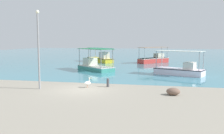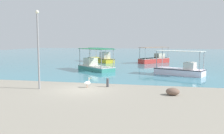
{
  "view_description": "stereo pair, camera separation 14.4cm",
  "coord_description": "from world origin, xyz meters",
  "px_view_note": "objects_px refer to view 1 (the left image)",
  "views": [
    {
      "loc": [
        6.11,
        -17.75,
        3.76
      ],
      "look_at": [
        1.2,
        5.16,
        1.23
      ],
      "focal_mm": 40.0,
      "sensor_mm": 36.0,
      "label": 1
    },
    {
      "loc": [
        6.25,
        -17.72,
        3.76
      ],
      "look_at": [
        1.2,
        5.16,
        1.23
      ],
      "focal_mm": 40.0,
      "sensor_mm": 36.0,
      "label": 2
    }
  ],
  "objects_px": {
    "fishing_boat_center": "(94,66)",
    "fishing_boat_outer": "(101,58)",
    "lamp_post": "(38,45)",
    "fishing_boat_far_right": "(180,70)",
    "fishing_boat_near_left": "(154,59)",
    "pelican": "(88,83)",
    "mooring_bollard": "(108,82)",
    "net_pile": "(173,91)"
  },
  "relations": [
    {
      "from": "fishing_boat_center",
      "to": "lamp_post",
      "type": "xyz_separation_m",
      "value": [
        -0.81,
        -12.44,
        2.77
      ]
    },
    {
      "from": "fishing_boat_near_left",
      "to": "pelican",
      "type": "xyz_separation_m",
      "value": [
        -4.16,
        -23.11,
        -0.26
      ]
    },
    {
      "from": "fishing_boat_outer",
      "to": "lamp_post",
      "type": "relative_size",
      "value": 0.99
    },
    {
      "from": "fishing_boat_center",
      "to": "fishing_boat_far_right",
      "type": "relative_size",
      "value": 0.99
    },
    {
      "from": "fishing_boat_center",
      "to": "fishing_boat_outer",
      "type": "distance_m",
      "value": 11.68
    },
    {
      "from": "fishing_boat_center",
      "to": "pelican",
      "type": "height_order",
      "value": "fishing_boat_center"
    },
    {
      "from": "fishing_boat_far_right",
      "to": "lamp_post",
      "type": "bearing_deg",
      "value": -137.15
    },
    {
      "from": "fishing_boat_near_left",
      "to": "lamp_post",
      "type": "xyz_separation_m",
      "value": [
        -7.63,
        -24.41,
        2.72
      ]
    },
    {
      "from": "fishing_boat_center",
      "to": "fishing_boat_outer",
      "type": "height_order",
      "value": "fishing_boat_center"
    },
    {
      "from": "fishing_boat_outer",
      "to": "lamp_post",
      "type": "distance_m",
      "value": 24.1
    },
    {
      "from": "fishing_boat_outer",
      "to": "net_pile",
      "type": "relative_size",
      "value": 6.32
    },
    {
      "from": "fishing_boat_near_left",
      "to": "lamp_post",
      "type": "distance_m",
      "value": 25.72
    },
    {
      "from": "fishing_boat_near_left",
      "to": "fishing_boat_center",
      "type": "height_order",
      "value": "fishing_boat_center"
    },
    {
      "from": "fishing_boat_outer",
      "to": "pelican",
      "type": "distance_m",
      "value": 23.13
    },
    {
      "from": "fishing_boat_outer",
      "to": "mooring_bollard",
      "type": "bearing_deg",
      "value": -73.92
    },
    {
      "from": "lamp_post",
      "to": "fishing_boat_far_right",
      "type": "bearing_deg",
      "value": 42.85
    },
    {
      "from": "pelican",
      "to": "lamp_post",
      "type": "xyz_separation_m",
      "value": [
        -3.47,
        -1.3,
        2.99
      ]
    },
    {
      "from": "fishing_boat_outer",
      "to": "mooring_bollard",
      "type": "relative_size",
      "value": 8.18
    },
    {
      "from": "fishing_boat_center",
      "to": "net_pile",
      "type": "xyz_separation_m",
      "value": [
        9.23,
        -12.48,
        -0.35
      ]
    },
    {
      "from": "fishing_boat_near_left",
      "to": "fishing_boat_center",
      "type": "xyz_separation_m",
      "value": [
        -6.82,
        -11.97,
        -0.04
      ]
    },
    {
      "from": "pelican",
      "to": "lamp_post",
      "type": "distance_m",
      "value": 4.76
    },
    {
      "from": "mooring_bollard",
      "to": "net_pile",
      "type": "relative_size",
      "value": 0.77
    },
    {
      "from": "pelican",
      "to": "mooring_bollard",
      "type": "distance_m",
      "value": 1.63
    },
    {
      "from": "pelican",
      "to": "mooring_bollard",
      "type": "height_order",
      "value": "pelican"
    },
    {
      "from": "lamp_post",
      "to": "mooring_bollard",
      "type": "bearing_deg",
      "value": 21.4
    },
    {
      "from": "fishing_boat_near_left",
      "to": "pelican",
      "type": "height_order",
      "value": "fishing_boat_near_left"
    },
    {
      "from": "fishing_boat_near_left",
      "to": "fishing_boat_far_right",
      "type": "bearing_deg",
      "value": -76.37
    },
    {
      "from": "pelican",
      "to": "net_pile",
      "type": "xyz_separation_m",
      "value": [
        6.57,
        -1.34,
        -0.13
      ]
    },
    {
      "from": "fishing_boat_center",
      "to": "mooring_bollard",
      "type": "relative_size",
      "value": 7.48
    },
    {
      "from": "fishing_boat_near_left",
      "to": "fishing_boat_far_right",
      "type": "distance_m",
      "value": 14.56
    },
    {
      "from": "net_pile",
      "to": "fishing_boat_outer",
      "type": "bearing_deg",
      "value": 115.46
    },
    {
      "from": "fishing_boat_center",
      "to": "fishing_boat_far_right",
      "type": "distance_m",
      "value": 10.48
    },
    {
      "from": "fishing_boat_outer",
      "to": "mooring_bollard",
      "type": "xyz_separation_m",
      "value": [
        6.33,
        -21.97,
        -0.26
      ]
    },
    {
      "from": "fishing_boat_center",
      "to": "fishing_boat_outer",
      "type": "relative_size",
      "value": 0.91
    },
    {
      "from": "fishing_boat_center",
      "to": "mooring_bollard",
      "type": "height_order",
      "value": "fishing_boat_center"
    },
    {
      "from": "fishing_boat_near_left",
      "to": "mooring_bollard",
      "type": "xyz_separation_m",
      "value": [
        -2.66,
        -22.46,
        -0.25
      ]
    },
    {
      "from": "fishing_boat_near_left",
      "to": "pelican",
      "type": "distance_m",
      "value": 23.48
    },
    {
      "from": "fishing_boat_far_right",
      "to": "mooring_bollard",
      "type": "xyz_separation_m",
      "value": [
        -6.09,
        -8.31,
        -0.2
      ]
    },
    {
      "from": "fishing_boat_near_left",
      "to": "fishing_boat_center",
      "type": "bearing_deg",
      "value": -119.67
    },
    {
      "from": "fishing_boat_center",
      "to": "lamp_post",
      "type": "height_order",
      "value": "lamp_post"
    },
    {
      "from": "fishing_boat_near_left",
      "to": "lamp_post",
      "type": "height_order",
      "value": "lamp_post"
    },
    {
      "from": "fishing_boat_far_right",
      "to": "lamp_post",
      "type": "relative_size",
      "value": 0.92
    }
  ]
}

